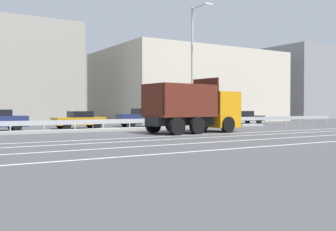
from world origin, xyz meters
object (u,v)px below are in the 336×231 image
(median_road_sign, at_px, (206,114))
(parked_car_5, at_px, (191,118))
(parked_car_3, at_px, (79,120))
(parked_car_6, at_px, (242,117))
(dump_truck, at_px, (203,112))
(parked_car_4, at_px, (143,117))
(street_lamp_1, at_px, (193,61))

(median_road_sign, xyz_separation_m, parked_car_5, (1.55, 4.32, -0.44))
(parked_car_3, distance_m, parked_car_6, 16.76)
(dump_truck, bearing_deg, parked_car_4, 174.27)
(street_lamp_1, distance_m, parked_car_4, 6.58)
(median_road_sign, relative_size, parked_car_6, 0.45)
(median_road_sign, xyz_separation_m, parked_car_4, (-3.69, 4.03, -0.35))
(parked_car_3, bearing_deg, street_lamp_1, -118.51)
(parked_car_5, bearing_deg, street_lamp_1, -36.33)
(median_road_sign, distance_m, street_lamp_1, 4.40)
(dump_truck, bearing_deg, median_road_sign, 135.76)
(street_lamp_1, height_order, parked_car_4, street_lamp_1)
(parked_car_3, distance_m, parked_car_4, 5.64)
(parked_car_4, xyz_separation_m, parked_car_6, (11.13, -0.15, -0.12))
(dump_truck, distance_m, parked_car_4, 8.71)
(dump_truck, bearing_deg, street_lamp_1, 147.03)
(dump_truck, xyz_separation_m, parked_car_6, (11.28, 8.53, -0.69))
(parked_car_3, height_order, parked_car_6, parked_car_3)
(street_lamp_1, xyz_separation_m, parked_car_6, (8.92, 4.14, -4.60))
(median_road_sign, distance_m, parked_car_3, 10.11)
(parked_car_3, relative_size, parked_car_6, 0.81)
(street_lamp_1, relative_size, parked_car_6, 2.00)
(parked_car_6, bearing_deg, parked_car_4, -92.82)
(parked_car_4, distance_m, parked_car_6, 11.13)
(median_road_sign, xyz_separation_m, parked_car_6, (7.44, 3.88, -0.47))
(median_road_sign, bearing_deg, parked_car_4, 132.44)
(dump_truck, height_order, median_road_sign, dump_truck)
(parked_car_4, bearing_deg, parked_car_5, -83.31)
(dump_truck, height_order, parked_car_3, dump_truck)
(median_road_sign, bearing_deg, dump_truck, -129.54)
(parked_car_3, bearing_deg, parked_car_5, -88.37)
(dump_truck, distance_m, median_road_sign, 6.04)
(parked_car_4, distance_m, parked_car_5, 5.25)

